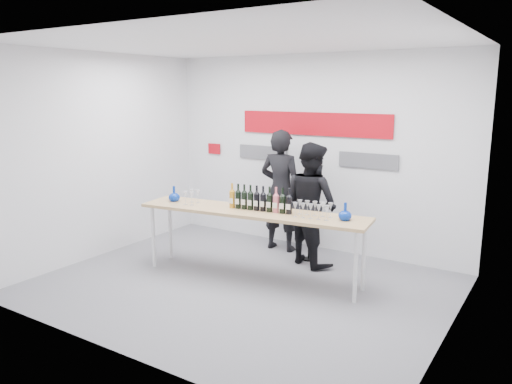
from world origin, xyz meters
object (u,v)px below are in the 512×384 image
presenter_left (281,191)px  presenter_right (311,204)px  tasting_table (252,216)px  mic_stand (309,229)px

presenter_left → presenter_right: size_ratio=1.07×
tasting_table → presenter_left: (-0.29, 1.27, 0.09)m
tasting_table → presenter_right: bearing=60.5°
presenter_right → mic_stand: presenter_right is taller
tasting_table → mic_stand: (0.31, 1.05, -0.39)m
presenter_left → mic_stand: size_ratio=1.22×
presenter_left → mic_stand: 0.80m
mic_stand → tasting_table: bearing=-120.7°
tasting_table → presenter_right: size_ratio=1.79×
presenter_right → mic_stand: bearing=-27.3°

